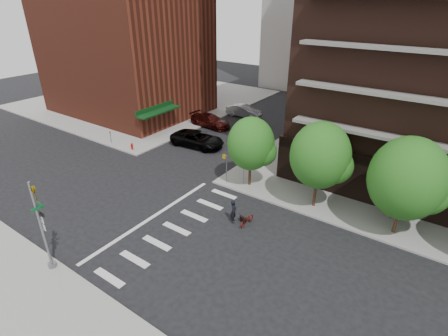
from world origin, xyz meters
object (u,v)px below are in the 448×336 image
at_px(parked_car_silver, 244,111).
at_px(fire_hydrant, 132,146).
at_px(parked_car_maroon, 210,121).
at_px(parked_car_black, 197,139).
at_px(scooter, 247,220).
at_px(traffic_signal, 44,233).
at_px(dog_walker, 234,211).

bearing_deg(parked_car_silver, fire_hydrant, 165.17).
height_order(fire_hydrant, parked_car_maroon, parked_car_maroon).
distance_m(fire_hydrant, parked_car_maroon, 11.26).
xyz_separation_m(parked_car_black, scooter, (12.42, -9.50, -0.43)).
relative_size(traffic_signal, scooter, 3.74).
xyz_separation_m(parked_car_maroon, parked_car_silver, (1.32, 5.99, 0.02)).
xyz_separation_m(traffic_signal, parked_car_maroon, (-7.73, 26.31, -1.90)).
distance_m(traffic_signal, dog_walker, 12.51).
bearing_deg(fire_hydrant, parked_car_silver, 77.98).
relative_size(parked_car_black, parked_car_maroon, 1.10).
distance_m(parked_car_silver, scooter, 25.47).
xyz_separation_m(traffic_signal, parked_car_black, (-5.03, 20.40, -1.85)).
height_order(parked_car_maroon, parked_car_silver, parked_car_silver).
height_order(fire_hydrant, parked_car_black, parked_car_black).
bearing_deg(scooter, dog_walker, -162.36).
bearing_deg(scooter, parked_car_maroon, 136.92).
bearing_deg(parked_car_silver, dog_walker, -152.29).
height_order(fire_hydrant, dog_walker, dog_walker).
distance_m(parked_car_black, dog_walker, 15.02).
relative_size(parked_car_maroon, scooter, 3.45).
xyz_separation_m(fire_hydrant, parked_car_maroon, (2.30, 11.02, 0.25)).
xyz_separation_m(scooter, dog_walker, (-1.02, -0.28, 0.50)).
height_order(parked_car_maroon, dog_walker, dog_walker).
bearing_deg(scooter, parked_car_black, 145.06).
bearing_deg(scooter, parked_car_silver, 125.29).
distance_m(parked_car_silver, dog_walker, 25.17).
bearing_deg(parked_car_black, traffic_signal, -171.44).
bearing_deg(traffic_signal, parked_car_silver, 101.23).
distance_m(fire_hydrant, dog_walker, 17.06).
bearing_deg(parked_car_silver, scooter, -150.00).
bearing_deg(scooter, traffic_signal, -121.66).
xyz_separation_m(traffic_signal, fire_hydrant, (-10.03, 15.29, -2.15)).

